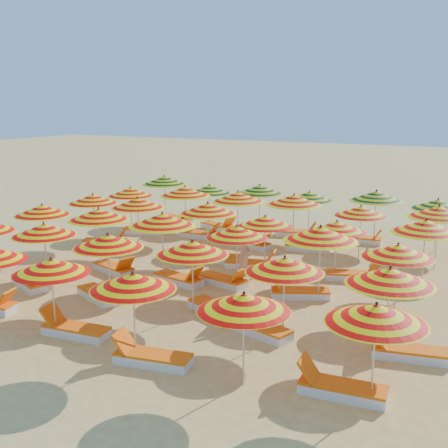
{
  "coord_description": "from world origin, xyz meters",
  "views": [
    {
      "loc": [
        8.43,
        -16.01,
        5.66
      ],
      "look_at": [
        0.0,
        0.5,
        1.6
      ],
      "focal_mm": 45.0,
      "sensor_mm": 36.0,
      "label": 1
    }
  ],
  "objects_px": {
    "lounger_9": "(408,352)",
    "lounger_15": "(220,258)",
    "umbrella_9": "(192,248)",
    "umbrella_29": "(439,212)",
    "umbrella_32": "(260,189)",
    "umbrella_28": "(361,211)",
    "lounger_16": "(252,264)",
    "umbrella_14": "(162,220)",
    "umbrella_8": "(108,241)",
    "umbrella_27": "(294,200)",
    "umbrella_13": "(99,215)",
    "lounger_11": "(179,279)",
    "umbrella_20": "(208,208)",
    "lounger_21": "(309,247)",
    "umbrella_18": "(93,199)",
    "umbrella_25": "(185,191)",
    "lounger_22": "(177,219)",
    "umbrella_2": "(51,266)",
    "umbrella_31": "(209,189)",
    "lounger_10": "(114,268)",
    "lounger_20": "(250,244)",
    "umbrella_5": "(376,314)",
    "lounger_6": "(100,295)",
    "lounger_2": "(151,357)",
    "umbrella_26": "(238,197)",
    "umbrella_33": "(309,196)",
    "lounger_19": "(201,234)",
    "lounger_25": "(361,239)",
    "lounger_13": "(299,293)",
    "umbrella_16": "(321,234)",
    "beachgoer_a": "(244,253)",
    "lounger_17": "(354,275)",
    "lounger_7": "(216,309)",
    "umbrella_3": "(133,282)",
    "lounger_23": "(219,226)",
    "lounger_14": "(106,242)",
    "lounger_5": "(30,283)",
    "lounger_8": "(258,328)",
    "lounger_3": "(340,388)",
    "umbrella_4": "(244,303)",
    "umbrella_22": "(337,227)",
    "umbrella_23": "(426,226)",
    "umbrella_21": "(265,221)",
    "lounger_1": "(75,330)",
    "umbrella_24": "(130,192)",
    "umbrella_35": "(438,204)",
    "lounger_12": "(223,280)",
    "umbrella_19": "(138,203)",
    "umbrella_30": "(164,180)",
    "umbrella_34": "(376,196)",
    "umbrella_12": "(42,210)",
    "umbrella_10": "(285,265)",
    "lounger_18": "(144,230)"
  },
  "relations": [
    {
      "from": "lounger_9",
      "to": "lounger_15",
      "type": "distance_m",
      "value": 8.84
    },
    {
      "from": "umbrella_9",
      "to": "umbrella_29",
      "type": "xyz_separation_m",
      "value": [
        5.34,
        7.47,
        0.16
      ]
    },
    {
      "from": "umbrella_32",
      "to": "umbrella_28",
      "type": "bearing_deg",
      "value": -24.24
    },
    {
      "from": "lounger_16",
      "to": "umbrella_14",
      "type": "bearing_deg",
      "value": -141.58
    },
    {
      "from": "umbrella_8",
      "to": "umbrella_27",
      "type": "xyz_separation_m",
      "value": [
        2.56,
        7.98,
        0.14
      ]
    },
    {
      "from": "umbrella_13",
      "to": "lounger_11",
      "type": "bearing_deg",
      "value": -0.81
    },
    {
      "from": "umbrella_20",
      "to": "lounger_21",
      "type": "height_order",
      "value": "umbrella_20"
    },
    {
      "from": "umbrella_18",
      "to": "umbrella_25",
      "type": "relative_size",
      "value": 0.95
    },
    {
      "from": "umbrella_32",
      "to": "lounger_22",
      "type": "distance_m",
      "value": 4.74
    },
    {
      "from": "umbrella_2",
      "to": "umbrella_31",
      "type": "xyz_separation_m",
      "value": [
        -2.36,
        12.38,
        0.03
      ]
    },
    {
      "from": "lounger_10",
      "to": "lounger_20",
      "type": "height_order",
      "value": "same"
    },
    {
      "from": "umbrella_5",
      "to": "lounger_6",
      "type": "bearing_deg",
      "value": 165.42
    },
    {
      "from": "lounger_2",
      "to": "lounger_6",
      "type": "relative_size",
      "value": 0.99
    },
    {
      "from": "umbrella_26",
      "to": "umbrella_33",
      "type": "distance_m",
      "value": 3.29
    },
    {
      "from": "umbrella_13",
      "to": "umbrella_27",
      "type": "relative_size",
      "value": 0.96
    },
    {
      "from": "lounger_19",
      "to": "lounger_25",
      "type": "xyz_separation_m",
      "value": [
        6.28,
        2.23,
        0.0
      ]
    },
    {
      "from": "lounger_2",
      "to": "lounger_13",
      "type": "relative_size",
      "value": 0.99
    },
    {
      "from": "umbrella_16",
      "to": "beachgoer_a",
      "type": "height_order",
      "value": "umbrella_16"
    },
    {
      "from": "umbrella_16",
      "to": "lounger_20",
      "type": "distance_m",
      "value": 6.52
    },
    {
      "from": "umbrella_28",
      "to": "lounger_15",
      "type": "xyz_separation_m",
      "value": [
        -4.32,
        -2.73,
        -1.63
      ]
    },
    {
      "from": "lounger_9",
      "to": "lounger_19",
      "type": "height_order",
      "value": "same"
    },
    {
      "from": "lounger_17",
      "to": "lounger_21",
      "type": "relative_size",
      "value": 1.01
    },
    {
      "from": "umbrella_26",
      "to": "lounger_22",
      "type": "bearing_deg",
      "value": 148.8
    },
    {
      "from": "umbrella_18",
      "to": "lounger_7",
      "type": "distance_m",
      "value": 9.37
    },
    {
      "from": "umbrella_3",
      "to": "umbrella_32",
      "type": "bearing_deg",
      "value": 101.05
    },
    {
      "from": "umbrella_33",
      "to": "lounger_23",
      "type": "bearing_deg",
      "value": -174.6
    },
    {
      "from": "lounger_2",
      "to": "lounger_14",
      "type": "height_order",
      "value": "same"
    },
    {
      "from": "lounger_5",
      "to": "lounger_8",
      "type": "relative_size",
      "value": 1.0
    },
    {
      "from": "lounger_3",
      "to": "lounger_8",
      "type": "distance_m",
      "value": 3.34
    },
    {
      "from": "umbrella_4",
      "to": "umbrella_22",
      "type": "distance_m",
      "value": 7.78
    },
    {
      "from": "umbrella_14",
      "to": "umbrella_23",
      "type": "xyz_separation_m",
      "value": [
        7.53,
        2.92,
        -0.03
      ]
    },
    {
      "from": "umbrella_21",
      "to": "lounger_1",
      "type": "xyz_separation_m",
      "value": [
        -2.04,
        -7.16,
        -1.57
      ]
    },
    {
      "from": "lounger_10",
      "to": "umbrella_27",
      "type": "bearing_deg",
      "value": 69.78
    },
    {
      "from": "umbrella_29",
      "to": "lounger_25",
      "type": "bearing_deg",
      "value": 142.59
    },
    {
      "from": "umbrella_16",
      "to": "umbrella_24",
      "type": "bearing_deg",
      "value": 155.34
    },
    {
      "from": "umbrella_35",
      "to": "lounger_21",
      "type": "distance_m",
      "value": 5.09
    },
    {
      "from": "umbrella_21",
      "to": "umbrella_24",
      "type": "distance_m",
      "value": 7.85
    },
    {
      "from": "umbrella_5",
      "to": "umbrella_23",
      "type": "height_order",
      "value": "umbrella_23"
    },
    {
      "from": "lounger_2",
      "to": "lounger_3",
      "type": "distance_m",
      "value": 4.12
    },
    {
      "from": "lounger_13",
      "to": "lounger_6",
      "type": "bearing_deg",
      "value": 4.62
    },
    {
      "from": "umbrella_21",
      "to": "umbrella_24",
      "type": "relative_size",
      "value": 0.98
    },
    {
      "from": "lounger_12",
      "to": "lounger_14",
      "type": "relative_size",
      "value": 1.0
    },
    {
      "from": "umbrella_19",
      "to": "umbrella_30",
      "type": "distance_m",
      "value": 5.64
    },
    {
      "from": "lounger_12",
      "to": "beachgoer_a",
      "type": "relative_size",
      "value": 1.17
    },
    {
      "from": "umbrella_21",
      "to": "umbrella_34",
      "type": "distance_m",
      "value": 5.9
    },
    {
      "from": "umbrella_12",
      "to": "lounger_2",
      "type": "height_order",
      "value": "umbrella_12"
    },
    {
      "from": "umbrella_30",
      "to": "umbrella_10",
      "type": "bearing_deg",
      "value": -45.34
    },
    {
      "from": "umbrella_18",
      "to": "lounger_23",
      "type": "relative_size",
      "value": 1.33
    },
    {
      "from": "lounger_6",
      "to": "lounger_23",
      "type": "distance_m",
      "value": 9.77
    },
    {
      "from": "lounger_9",
      "to": "lounger_18",
      "type": "distance_m",
      "value": 14.35
    }
  ]
}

